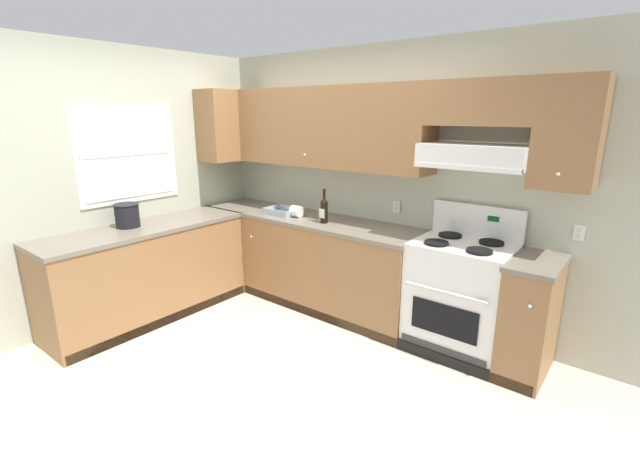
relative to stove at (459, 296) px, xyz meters
name	(u,v)px	position (x,y,z in m)	size (l,w,h in m)	color
ground_plane	(236,357)	(-1.35, -1.25, -0.48)	(7.04, 7.04, 0.00)	beige
wall_back	(380,163)	(-0.96, 0.27, 1.00)	(4.68, 0.57, 2.55)	#B7BAA3
wall_left	(141,174)	(-2.94, -1.03, 0.87)	(0.47, 4.00, 2.55)	#B7BAA3
counter_back_run	(326,264)	(-1.38, -0.01, -0.03)	(3.60, 0.65, 0.91)	olive
counter_left_run	(148,272)	(-2.59, -1.26, -0.03)	(0.63, 1.91, 0.91)	olive
stove	(459,296)	(0.00, 0.00, 0.00)	(0.76, 0.62, 1.20)	white
wine_bottle	(324,210)	(-1.34, -0.10, 0.56)	(0.07, 0.08, 0.33)	black
bowl	(283,212)	(-1.91, -0.07, 0.45)	(0.33, 0.27, 0.07)	#9EADB7
bucket	(127,215)	(-2.67, -1.35, 0.55)	(0.23, 0.23, 0.22)	black
paper_towel_roll	(296,211)	(-1.71, -0.08, 0.49)	(0.11, 0.12, 0.12)	white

